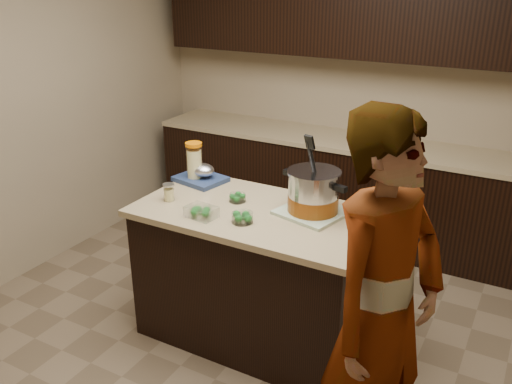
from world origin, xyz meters
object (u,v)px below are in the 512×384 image
Objects in this scene: stock_pot at (313,194)px; lemonade_pitcher at (194,164)px; person at (381,315)px; island at (256,275)px.

lemonade_pitcher is (-0.92, 0.10, 0.00)m from stock_pot.
stock_pot is 1.05m from person.
island is 0.67m from stock_pot.
person is (0.98, -0.68, 0.45)m from island.
lemonade_pitcher is at bearing 79.57° from person.
person is (0.66, -0.81, -0.13)m from stock_pot.
lemonade_pitcher is 1.83m from person.
stock_pot reaches higher than lemonade_pitcher.
lemonade_pitcher reaches higher than island.
person is at bearing -36.44° from stock_pot.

